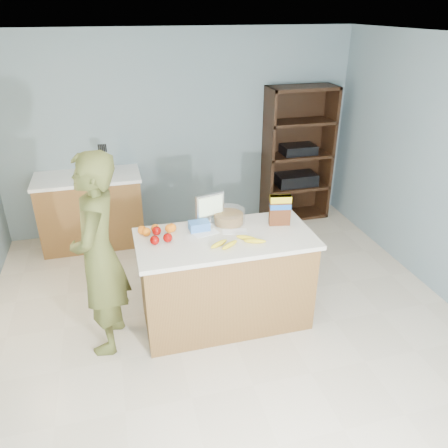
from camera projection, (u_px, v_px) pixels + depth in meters
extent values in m
cube|color=beige|center=(234.00, 339.00, 3.95)|extent=(4.50, 5.00, 0.02)
cube|color=gray|center=(181.00, 133.00, 5.55)|extent=(4.50, 0.02, 2.50)
cube|color=white|center=(238.00, 41.00, 2.83)|extent=(4.50, 5.00, 0.02)
cube|color=brown|center=(225.00, 282.00, 4.02)|extent=(1.50, 0.70, 0.86)
cube|color=silver|center=(225.00, 239.00, 3.82)|extent=(1.56, 0.76, 0.04)
cube|color=black|center=(225.00, 315.00, 4.19)|extent=(1.46, 0.66, 0.10)
cube|color=brown|center=(92.00, 212.00, 5.39)|extent=(1.20, 0.60, 0.86)
cube|color=white|center=(87.00, 177.00, 5.19)|extent=(1.24, 0.62, 0.04)
cube|color=black|center=(293.00, 151.00, 6.05)|extent=(0.90, 0.04, 1.80)
cube|color=black|center=(268.00, 158.00, 5.79)|extent=(0.04, 0.40, 1.80)
cube|color=black|center=(327.00, 153.00, 5.99)|extent=(0.04, 0.40, 1.80)
cube|color=black|center=(293.00, 214.00, 6.29)|extent=(0.90, 0.40, 0.04)
cube|color=black|center=(295.00, 186.00, 6.10)|extent=(0.90, 0.40, 0.04)
cube|color=black|center=(298.00, 155.00, 5.89)|extent=(0.90, 0.40, 0.04)
cube|color=black|center=(300.00, 122.00, 5.69)|extent=(0.90, 0.40, 0.04)
cube|color=black|center=(303.00, 88.00, 5.50)|extent=(0.90, 0.40, 0.04)
cube|color=black|center=(296.00, 179.00, 6.05)|extent=(0.55, 0.32, 0.16)
cube|color=black|center=(298.00, 149.00, 5.86)|extent=(0.45, 0.30, 0.12)
imported|color=#4B4E22|center=(99.00, 256.00, 3.55)|extent=(0.55, 0.72, 1.77)
cube|color=tan|center=(105.00, 168.00, 5.11)|extent=(0.12, 0.10, 0.22)
cylinder|color=black|center=(100.00, 155.00, 5.03)|extent=(0.02, 0.02, 0.09)
cylinder|color=black|center=(101.00, 155.00, 5.03)|extent=(0.02, 0.02, 0.09)
cylinder|color=black|center=(103.00, 155.00, 5.04)|extent=(0.02, 0.02, 0.09)
cylinder|color=black|center=(105.00, 155.00, 5.04)|extent=(0.02, 0.02, 0.09)
cylinder|color=black|center=(107.00, 155.00, 5.04)|extent=(0.02, 0.02, 0.09)
cube|color=white|center=(206.00, 233.00, 3.87)|extent=(0.24, 0.16, 0.00)
cube|color=white|center=(235.00, 231.00, 3.90)|extent=(0.24, 0.15, 0.00)
ellipsoid|color=yellow|center=(219.00, 244.00, 3.65)|extent=(0.19, 0.14, 0.04)
ellipsoid|color=yellow|center=(230.00, 245.00, 3.64)|extent=(0.18, 0.14, 0.04)
ellipsoid|color=yellow|center=(247.00, 238.00, 3.75)|extent=(0.18, 0.14, 0.04)
ellipsoid|color=yellow|center=(255.00, 241.00, 3.70)|extent=(0.19, 0.10, 0.04)
sphere|color=#900603|center=(157.00, 231.00, 3.82)|extent=(0.08, 0.08, 0.08)
sphere|color=#900603|center=(168.00, 238.00, 3.71)|extent=(0.08, 0.08, 0.08)
sphere|color=#900603|center=(155.00, 240.00, 3.67)|extent=(0.08, 0.08, 0.08)
sphere|color=orange|center=(146.00, 232.00, 3.81)|extent=(0.08, 0.08, 0.08)
sphere|color=orange|center=(155.00, 228.00, 3.87)|extent=(0.08, 0.08, 0.08)
sphere|color=orange|center=(169.00, 228.00, 3.87)|extent=(0.08, 0.08, 0.08)
sphere|color=orange|center=(172.00, 228.00, 3.88)|extent=(0.08, 0.08, 0.08)
sphere|color=orange|center=(142.00, 230.00, 3.84)|extent=(0.08, 0.08, 0.08)
cube|color=blue|center=(199.00, 226.00, 3.91)|extent=(0.19, 0.13, 0.08)
cylinder|color=#267219|center=(229.00, 218.00, 4.04)|extent=(0.27, 0.27, 0.09)
cylinder|color=white|center=(229.00, 216.00, 4.03)|extent=(0.30, 0.30, 0.13)
cylinder|color=silver|center=(210.00, 222.00, 4.06)|extent=(0.12, 0.12, 0.01)
cylinder|color=silver|center=(210.00, 219.00, 4.05)|extent=(0.02, 0.02, 0.05)
cube|color=silver|center=(210.00, 205.00, 3.99)|extent=(0.28, 0.10, 0.22)
cube|color=yellow|center=(211.00, 206.00, 3.97)|extent=(0.23, 0.06, 0.18)
cube|color=#592B14|center=(280.00, 210.00, 3.96)|extent=(0.20, 0.10, 0.29)
cube|color=yellow|center=(281.00, 199.00, 3.91)|extent=(0.20, 0.10, 0.06)
cube|color=blue|center=(280.00, 206.00, 3.94)|extent=(0.20, 0.10, 0.05)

